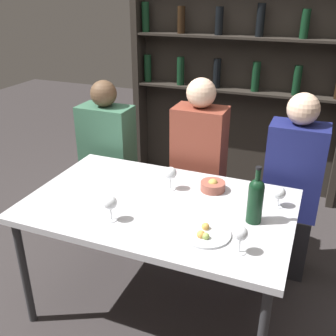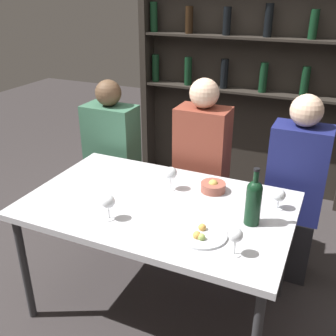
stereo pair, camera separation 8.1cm
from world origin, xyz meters
name	(u,v)px [view 2 (the right image)]	position (x,y,z in m)	size (l,w,h in m)	color
ground_plane	(159,304)	(0.00, 0.00, 0.00)	(10.00, 10.00, 0.00)	#332D2D
dining_table	(158,211)	(0.00, 0.00, 0.67)	(1.43, 0.89, 0.73)	silver
wine_rack_wall	(245,72)	(0.00, 1.79, 1.11)	(1.94, 0.21, 2.10)	#28231E
wine_bottle	(254,200)	(0.51, 0.01, 0.86)	(0.08, 0.08, 0.30)	black
wine_glass_0	(279,196)	(0.60, 0.20, 0.80)	(0.07, 0.07, 0.11)	silver
wine_glass_1	(236,236)	(0.50, -0.27, 0.82)	(0.06, 0.06, 0.13)	silver
wine_glass_2	(170,174)	(0.00, 0.17, 0.83)	(0.07, 0.07, 0.14)	silver
wine_glass_3	(108,202)	(-0.15, -0.25, 0.82)	(0.07, 0.07, 0.13)	silver
food_plate_0	(202,234)	(0.32, -0.20, 0.74)	(0.24, 0.24, 0.04)	silver
snack_bowl	(213,187)	(0.23, 0.25, 0.76)	(0.14, 0.14, 0.07)	#995142
seated_person_left	(113,164)	(-0.69, 0.65, 0.57)	(0.38, 0.22, 1.21)	#26262B
seated_person_center	(201,176)	(0.02, 0.65, 0.61)	(0.34, 0.22, 1.28)	#26262B
seated_person_right	(294,196)	(0.64, 0.65, 0.59)	(0.34, 0.22, 1.24)	#26262B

